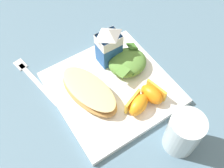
# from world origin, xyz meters

# --- Properties ---
(ground) EXTENTS (3.00, 3.00, 0.00)m
(ground) POSITION_xyz_m (0.00, 0.00, 0.00)
(ground) COLOR slate
(white_plate) EXTENTS (0.28, 0.28, 0.02)m
(white_plate) POSITION_xyz_m (0.00, 0.00, 0.01)
(white_plate) COLOR white
(white_plate) RESTS_ON ground
(cheesy_pizza_bread) EXTENTS (0.11, 0.18, 0.04)m
(cheesy_pizza_bread) POSITION_xyz_m (-0.06, 0.01, 0.03)
(cheesy_pizza_bread) COLOR tan
(cheesy_pizza_bread) RESTS_ON white_plate
(green_salad_pile) EXTENTS (0.10, 0.09, 0.04)m
(green_salad_pile) POSITION_xyz_m (0.07, 0.03, 0.04)
(green_salad_pile) COLOR #5B8E3D
(green_salad_pile) RESTS_ON white_plate
(milk_carton) EXTENTS (0.06, 0.04, 0.11)m
(milk_carton) POSITION_xyz_m (0.04, 0.08, 0.08)
(milk_carton) COLOR #23569E
(milk_carton) RESTS_ON white_plate
(orange_wedge_front) EXTENTS (0.07, 0.06, 0.04)m
(orange_wedge_front) POSITION_xyz_m (0.01, -0.08, 0.04)
(orange_wedge_front) COLOR orange
(orange_wedge_front) RESTS_ON white_plate
(orange_wedge_middle) EXTENTS (0.05, 0.07, 0.04)m
(orange_wedge_middle) POSITION_xyz_m (0.06, -0.08, 0.04)
(orange_wedge_middle) COLOR orange
(orange_wedge_middle) RESTS_ON white_plate
(metal_fork) EXTENTS (0.05, 0.19, 0.01)m
(metal_fork) POSITION_xyz_m (-0.15, 0.14, 0.00)
(metal_fork) COLOR silver
(metal_fork) RESTS_ON ground
(drinking_clear_cup) EXTENTS (0.07, 0.07, 0.10)m
(drinking_clear_cup) POSITION_xyz_m (0.05, -0.20, 0.05)
(drinking_clear_cup) COLOR silver
(drinking_clear_cup) RESTS_ON ground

